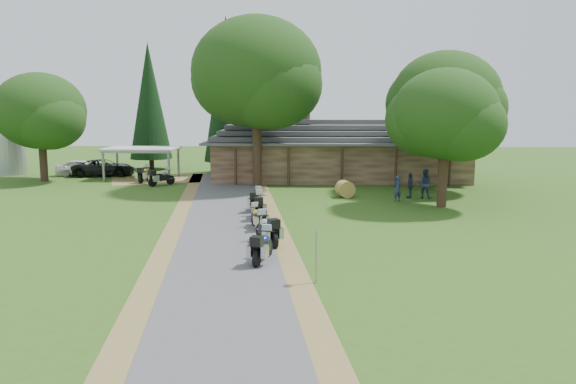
{
  "coord_description": "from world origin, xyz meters",
  "views": [
    {
      "loc": [
        3.46,
        -22.33,
        6.02
      ],
      "look_at": [
        2.44,
        6.08,
        1.6
      ],
      "focal_mm": 35.0,
      "sensor_mm": 36.0,
      "label": 1
    }
  ],
  "objects_px": {
    "motorcycle_row_b": "(267,228)",
    "motorcycle_carport_b": "(162,176)",
    "carport": "(142,163)",
    "silo": "(7,141)",
    "lodge": "(339,149)",
    "motorcycle_row_e": "(257,199)",
    "motorcycle_row_a": "(263,245)",
    "motorcycle_carport_a": "(145,173)",
    "car_dark_suv": "(104,163)",
    "car_white_sedan": "(81,165)",
    "hay_bale": "(345,189)",
    "motorcycle_row_c": "(258,217)",
    "motorcycle_row_d": "(259,205)"
  },
  "relations": [
    {
      "from": "motorcycle_row_a",
      "to": "motorcycle_carport_b",
      "type": "xyz_separation_m",
      "value": [
        -9.31,
        20.54,
        0.02
      ]
    },
    {
      "from": "car_white_sedan",
      "to": "silo",
      "type": "bearing_deg",
      "value": 76.79
    },
    {
      "from": "lodge",
      "to": "motorcycle_carport_b",
      "type": "relative_size",
      "value": 10.63
    },
    {
      "from": "carport",
      "to": "motorcycle_row_e",
      "type": "height_order",
      "value": "carport"
    },
    {
      "from": "motorcycle_row_d",
      "to": "hay_bale",
      "type": "height_order",
      "value": "motorcycle_row_d"
    },
    {
      "from": "lodge",
      "to": "motorcycle_row_e",
      "type": "xyz_separation_m",
      "value": [
        -5.48,
        -14.66,
        -1.79
      ]
    },
    {
      "from": "motorcycle_carport_a",
      "to": "motorcycle_carport_b",
      "type": "xyz_separation_m",
      "value": [
        1.8,
        -1.77,
        -0.01
      ]
    },
    {
      "from": "lodge",
      "to": "car_white_sedan",
      "type": "bearing_deg",
      "value": 177.78
    },
    {
      "from": "motorcycle_row_d",
      "to": "motorcycle_carport_b",
      "type": "bearing_deg",
      "value": 31.2
    },
    {
      "from": "motorcycle_row_c",
      "to": "hay_bale",
      "type": "relative_size",
      "value": 1.64
    },
    {
      "from": "motorcycle_row_b",
      "to": "lodge",
      "type": "bearing_deg",
      "value": -36.06
    },
    {
      "from": "lodge",
      "to": "carport",
      "type": "distance_m",
      "value": 16.32
    },
    {
      "from": "motorcycle_row_a",
      "to": "motorcycle_row_c",
      "type": "distance_m",
      "value": 5.87
    },
    {
      "from": "motorcycle_carport_b",
      "to": "motorcycle_row_b",
      "type": "bearing_deg",
      "value": -111.02
    },
    {
      "from": "car_white_sedan",
      "to": "motorcycle_row_b",
      "type": "bearing_deg",
      "value": -150.26
    },
    {
      "from": "motorcycle_row_d",
      "to": "motorcycle_carport_a",
      "type": "height_order",
      "value": "motorcycle_row_d"
    },
    {
      "from": "car_white_sedan",
      "to": "motorcycle_row_c",
      "type": "bearing_deg",
      "value": -147.46
    },
    {
      "from": "car_dark_suv",
      "to": "motorcycle_row_e",
      "type": "relative_size",
      "value": 2.9
    },
    {
      "from": "silo",
      "to": "motorcycle_carport_a",
      "type": "height_order",
      "value": "silo"
    },
    {
      "from": "lodge",
      "to": "motorcycle_row_c",
      "type": "xyz_separation_m",
      "value": [
        -4.99,
        -19.48,
        -1.84
      ]
    },
    {
      "from": "motorcycle_carport_a",
      "to": "motorcycle_carport_b",
      "type": "distance_m",
      "value": 2.53
    },
    {
      "from": "car_dark_suv",
      "to": "motorcycle_carport_a",
      "type": "xyz_separation_m",
      "value": [
        4.61,
        -3.76,
        -0.38
      ]
    },
    {
      "from": "motorcycle_row_c",
      "to": "motorcycle_row_d",
      "type": "height_order",
      "value": "motorcycle_row_d"
    },
    {
      "from": "motorcycle_row_e",
      "to": "motorcycle_carport_b",
      "type": "bearing_deg",
      "value": 45.66
    },
    {
      "from": "motorcycle_row_b",
      "to": "motorcycle_carport_a",
      "type": "xyz_separation_m",
      "value": [
        -11.06,
        19.51,
        -0.02
      ]
    },
    {
      "from": "car_dark_suv",
      "to": "motorcycle_carport_a",
      "type": "relative_size",
      "value": 2.77
    },
    {
      "from": "motorcycle_row_b",
      "to": "motorcycle_carport_b",
      "type": "xyz_separation_m",
      "value": [
        -9.26,
        17.74,
        -0.03
      ]
    },
    {
      "from": "motorcycle_row_b",
      "to": "motorcycle_carport_b",
      "type": "bearing_deg",
      "value": 2.37
    },
    {
      "from": "motorcycle_row_a",
      "to": "lodge",
      "type": "bearing_deg",
      "value": 3.02
    },
    {
      "from": "hay_bale",
      "to": "motorcycle_row_d",
      "type": "bearing_deg",
      "value": -125.36
    },
    {
      "from": "motorcycle_row_a",
      "to": "motorcycle_carport_a",
      "type": "xyz_separation_m",
      "value": [
        -11.11,
        22.31,
        0.02
      ]
    },
    {
      "from": "car_dark_suv",
      "to": "hay_bale",
      "type": "height_order",
      "value": "car_dark_suv"
    },
    {
      "from": "lodge",
      "to": "motorcycle_carport_b",
      "type": "distance_m",
      "value": 14.5
    },
    {
      "from": "car_dark_suv",
      "to": "hay_bale",
      "type": "xyz_separation_m",
      "value": [
        19.9,
        -10.48,
        -0.53
      ]
    },
    {
      "from": "motorcycle_row_b",
      "to": "motorcycle_carport_b",
      "type": "relative_size",
      "value": 1.04
    },
    {
      "from": "silo",
      "to": "car_dark_suv",
      "type": "height_order",
      "value": "silo"
    },
    {
      "from": "carport",
      "to": "car_dark_suv",
      "type": "xyz_separation_m",
      "value": [
        -3.72,
        1.4,
        -0.2
      ]
    },
    {
      "from": "car_dark_suv",
      "to": "motorcycle_row_a",
      "type": "xyz_separation_m",
      "value": [
        15.72,
        -26.08,
        -0.4
      ]
    },
    {
      "from": "motorcycle_row_c",
      "to": "motorcycle_row_d",
      "type": "xyz_separation_m",
      "value": [
        -0.15,
        2.66,
        0.1
      ]
    },
    {
      "from": "motorcycle_row_e",
      "to": "hay_bale",
      "type": "relative_size",
      "value": 1.76
    },
    {
      "from": "lodge",
      "to": "motorcycle_row_d",
      "type": "distance_m",
      "value": 17.68
    },
    {
      "from": "car_dark_suv",
      "to": "motorcycle_carport_b",
      "type": "height_order",
      "value": "car_dark_suv"
    },
    {
      "from": "lodge",
      "to": "motorcycle_row_a",
      "type": "xyz_separation_m",
      "value": [
        -4.27,
        -25.31,
        -1.78
      ]
    },
    {
      "from": "silo",
      "to": "motorcycle_carport_a",
      "type": "bearing_deg",
      "value": -18.81
    },
    {
      "from": "silo",
      "to": "motorcycle_carport_b",
      "type": "height_order",
      "value": "silo"
    },
    {
      "from": "motorcycle_row_a",
      "to": "motorcycle_row_b",
      "type": "xyz_separation_m",
      "value": [
        -0.05,
        2.8,
        0.05
      ]
    },
    {
      "from": "lodge",
      "to": "motorcycle_row_e",
      "type": "height_order",
      "value": "lodge"
    },
    {
      "from": "carport",
      "to": "silo",
      "type": "bearing_deg",
      "value": 169.86
    },
    {
      "from": "silo",
      "to": "carport",
      "type": "relative_size",
      "value": 1.01
    },
    {
      "from": "car_white_sedan",
      "to": "motorcycle_row_d",
      "type": "distance_m",
      "value": 24.42
    }
  ]
}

